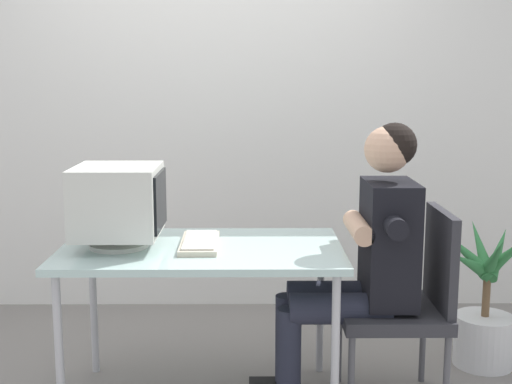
{
  "coord_description": "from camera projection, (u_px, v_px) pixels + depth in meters",
  "views": [
    {
      "loc": [
        0.23,
        -2.99,
        1.5
      ],
      "look_at": [
        0.25,
        0.0,
        0.99
      ],
      "focal_mm": 47.83,
      "sensor_mm": 36.0,
      "label": 1
    }
  ],
  "objects": [
    {
      "name": "potted_plant",
      "position": [
        486.0,
        308.0,
        3.54
      ],
      "size": [
        0.54,
        0.52,
        0.77
      ],
      "color": "silver",
      "rests_on": "ground_plane"
    },
    {
      "name": "person_seated",
      "position": [
        363.0,
        255.0,
        3.07
      ],
      "size": [
        0.74,
        0.56,
        1.3
      ],
      "color": "black",
      "rests_on": "ground_plane"
    },
    {
      "name": "keyboard",
      "position": [
        200.0,
        243.0,
        3.09
      ],
      "size": [
        0.17,
        0.41,
        0.03
      ],
      "color": "beige",
      "rests_on": "desk"
    },
    {
      "name": "office_chair",
      "position": [
        407.0,
        297.0,
        3.1
      ],
      "size": [
        0.47,
        0.47,
        0.91
      ],
      "color": "#4C4C51",
      "rests_on": "ground_plane"
    },
    {
      "name": "desk",
      "position": [
        202.0,
        258.0,
        3.09
      ],
      "size": [
        1.27,
        0.74,
        0.74
      ],
      "color": "#B7B7BC",
      "rests_on": "ground_plane"
    },
    {
      "name": "crt_monitor",
      "position": [
        118.0,
        202.0,
        3.03
      ],
      "size": [
        0.38,
        0.39,
        0.37
      ],
      "color": "silver",
      "rests_on": "desk"
    },
    {
      "name": "wall_back",
      "position": [
        263.0,
        76.0,
        4.33
      ],
      "size": [
        8.0,
        0.1,
        3.0
      ],
      "primitive_type": "cube",
      "color": "silver",
      "rests_on": "ground_plane"
    }
  ]
}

